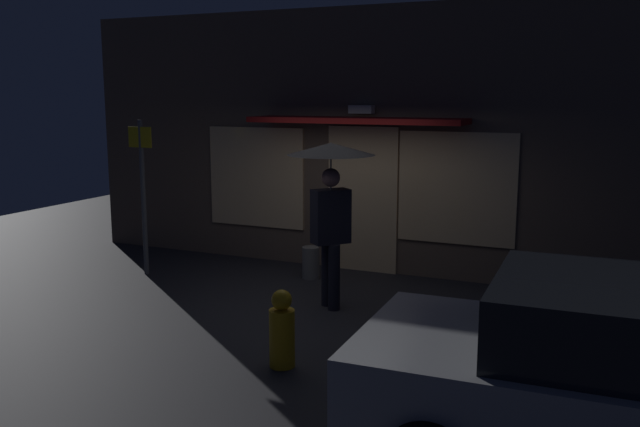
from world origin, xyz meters
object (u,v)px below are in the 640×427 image
(street_sign_post, at_px, (143,188))
(sidewalk_bollard, at_px, (311,263))
(sidewalk_bollard_2, at_px, (523,296))
(fire_hydrant, at_px, (282,331))
(person_with_umbrella, at_px, (331,184))

(street_sign_post, xyz_separation_m, sidewalk_bollard, (2.36, 0.79, -1.08))
(sidewalk_bollard_2, relative_size, fire_hydrant, 0.70)
(person_with_umbrella, distance_m, fire_hydrant, 2.32)
(street_sign_post, bearing_deg, fire_hydrant, -33.61)
(sidewalk_bollard, xyz_separation_m, sidewalk_bollard_2, (3.10, -0.61, 0.04))
(person_with_umbrella, relative_size, sidewalk_bollard_2, 3.81)
(fire_hydrant, bearing_deg, sidewalk_bollard, 109.92)
(person_with_umbrella, relative_size, sidewalk_bollard, 4.44)
(sidewalk_bollard_2, height_order, fire_hydrant, fire_hydrant)
(sidewalk_bollard_2, xyz_separation_m, fire_hydrant, (-1.98, -2.50, 0.09))
(sidewalk_bollard, distance_m, fire_hydrant, 3.31)
(person_with_umbrella, bearing_deg, fire_hydrant, -129.40)
(street_sign_post, height_order, sidewalk_bollard, street_sign_post)
(street_sign_post, distance_m, sidewalk_bollard, 2.71)
(person_with_umbrella, height_order, street_sign_post, street_sign_post)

